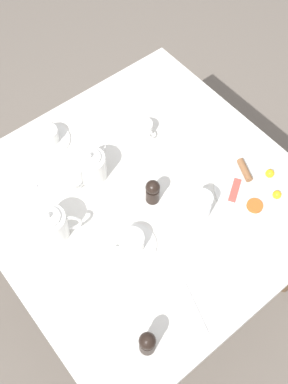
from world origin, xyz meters
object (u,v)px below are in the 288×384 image
object	(u,v)px
water_glass_tall	(201,205)
salt_grinder	(153,191)
teapot_near	(52,225)
teacup_with_saucer_left	(132,242)
teapot_far	(91,167)
spoon_for_tea	(155,100)
knife_by_plate	(222,254)
creamer_jug	(144,128)
teacup_with_saucer_right	(48,136)
fork_by_plate	(14,182)
fork_spare	(195,309)
breakfast_plate	(256,188)
pepper_grinder	(147,343)
napkin_folded	(202,138)

from	to	relation	value
water_glass_tall	salt_grinder	distance (m)	0.16
teapot_near	teacup_with_saucer_left	bearing A→B (deg)	161.09
teapot_far	spoon_for_tea	distance (m)	0.42
knife_by_plate	teacup_with_saucer_left	bearing A→B (deg)	-134.63
creamer_jug	teapot_far	bearing A→B (deg)	-83.03
teacup_with_saucer_right	spoon_for_tea	xyz separation A→B (m)	(0.09, 0.43, -0.02)
fork_by_plate	teacup_with_saucer_left	bearing A→B (deg)	20.89
fork_spare	fork_by_plate	bearing A→B (deg)	-165.37
breakfast_plate	pepper_grinder	size ratio (longest dim) A/B	2.78
water_glass_tall	knife_by_plate	distance (m)	0.17
salt_grinder	napkin_folded	world-z (taller)	salt_grinder
teapot_far	fork_spare	xyz separation A→B (m)	(0.58, -0.04, -0.05)
teacup_with_saucer_left	spoon_for_tea	bearing A→B (deg)	133.63
napkin_folded	fork_by_plate	size ratio (longest dim) A/B	1.11
teacup_with_saucer_left	teacup_with_saucer_right	bearing A→B (deg)	177.60
teacup_with_saucer_right	fork_by_plate	distance (m)	0.21
breakfast_plate	teapot_far	world-z (taller)	teapot_far
pepper_grinder	knife_by_plate	distance (m)	0.37
teapot_far	water_glass_tall	world-z (taller)	teapot_far
napkin_folded	spoon_for_tea	size ratio (longest dim) A/B	1.16
teapot_near	spoon_for_tea	bearing A→B (deg)	-128.39
salt_grinder	spoon_for_tea	distance (m)	0.45
breakfast_plate	teacup_with_saucer_left	distance (m)	0.47
water_glass_tall	pepper_grinder	world-z (taller)	pepper_grinder
napkin_folded	teapot_far	bearing A→B (deg)	-106.52
teacup_with_saucer_left	creamer_jug	distance (m)	0.46
teapot_near	creamer_jug	size ratio (longest dim) A/B	2.05
water_glass_tall	fork_spare	world-z (taller)	water_glass_tall
creamer_jug	spoon_for_tea	xyz separation A→B (m)	(-0.10, 0.13, -0.02)
teapot_near	water_glass_tall	world-z (taller)	teapot_near
creamer_jug	napkin_folded	distance (m)	0.21
water_glass_tall	spoon_for_tea	size ratio (longest dim) A/B	0.73
water_glass_tall	teacup_with_saucer_right	bearing A→B (deg)	-158.23
teacup_with_saucer_right	pepper_grinder	size ratio (longest dim) A/B	1.56
breakfast_plate	knife_by_plate	distance (m)	0.27
teacup_with_saucer_right	fork_by_plate	world-z (taller)	teacup_with_saucer_right
teacup_with_saucer_left	knife_by_plate	distance (m)	0.29
teapot_near	napkin_folded	world-z (taller)	teapot_near
teacup_with_saucer_left	pepper_grinder	xyz separation A→B (m)	(0.27, -0.16, 0.03)
teacup_with_saucer_left	teacup_with_saucer_right	world-z (taller)	same
spoon_for_tea	fork_spare	xyz separation A→B (m)	(0.71, -0.43, 0.00)
teapot_far	pepper_grinder	bearing A→B (deg)	-128.42
teacup_with_saucer_left	fork_by_plate	xyz separation A→B (m)	(-0.44, -0.17, -0.02)
breakfast_plate	fork_spare	world-z (taller)	breakfast_plate
spoon_for_tea	teapot_far	bearing A→B (deg)	-71.46
fork_by_plate	knife_by_plate	bearing A→B (deg)	30.05
salt_grinder	fork_spare	xyz separation A→B (m)	(0.37, -0.14, -0.05)
water_glass_tall	creamer_jug	size ratio (longest dim) A/B	1.16
pepper_grinder	spoon_for_tea	world-z (taller)	pepper_grinder
water_glass_tall	fork_by_plate	world-z (taller)	water_glass_tall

